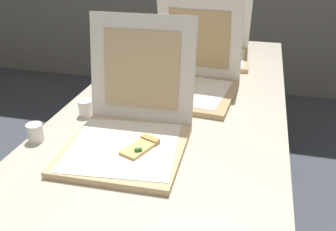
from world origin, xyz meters
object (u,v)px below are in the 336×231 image
(table, at_px, (173,120))
(cup_white_near_left, at_px, (35,132))
(pizza_box_front, at_px, (129,130))
(cup_white_far, at_px, (139,72))
(pizza_box_back, at_px, (214,49))
(cup_white_mid, at_px, (114,89))
(pizza_box_middle, at_px, (191,80))
(cup_white_near_center, at_px, (86,108))

(table, bearing_deg, cup_white_near_left, -139.11)
(pizza_box_front, distance_m, cup_white_far, 0.62)
(cup_white_far, bearing_deg, pizza_box_back, 52.29)
(pizza_box_front, distance_m, cup_white_mid, 0.42)
(pizza_box_front, height_order, pizza_box_back, pizza_box_front)
(pizza_box_back, relative_size, cup_white_far, 6.51)
(pizza_box_front, relative_size, pizza_box_middle, 1.10)
(table, xyz_separation_m, cup_white_far, (-0.25, 0.30, 0.08))
(table, relative_size, cup_white_mid, 35.72)
(table, distance_m, pizza_box_front, 0.32)
(table, relative_size, pizza_box_front, 4.92)
(cup_white_near_left, bearing_deg, cup_white_near_center, 69.23)
(pizza_box_back, height_order, cup_white_near_center, pizza_box_back)
(table, distance_m, cup_white_near_left, 0.54)
(pizza_box_front, xyz_separation_m, pizza_box_back, (0.14, 1.00, -0.00))
(pizza_box_back, relative_size, cup_white_near_center, 6.51)
(pizza_box_front, height_order, cup_white_far, pizza_box_front)
(cup_white_near_center, relative_size, cup_white_near_left, 1.00)
(pizza_box_front, relative_size, cup_white_near_center, 7.26)
(pizza_box_back, height_order, cup_white_near_left, pizza_box_back)
(pizza_box_back, relative_size, cup_white_mid, 6.51)
(cup_white_mid, bearing_deg, pizza_box_front, -61.38)
(table, xyz_separation_m, pizza_box_middle, (0.04, 0.19, 0.10))
(pizza_box_front, relative_size, cup_white_near_left, 7.26)
(cup_white_near_center, height_order, cup_white_near_left, same)
(table, height_order, pizza_box_back, pizza_box_back)
(pizza_box_middle, relative_size, cup_white_mid, 6.58)
(table, xyz_separation_m, cup_white_near_left, (-0.40, -0.35, 0.08))
(table, distance_m, cup_white_near_center, 0.35)
(cup_white_near_center, distance_m, cup_white_near_left, 0.23)
(pizza_box_front, height_order, cup_white_near_left, pizza_box_front)
(table, xyz_separation_m, pizza_box_back, (0.06, 0.70, 0.10))
(table, bearing_deg, cup_white_far, 129.10)
(pizza_box_front, bearing_deg, cup_white_near_left, -172.48)
(pizza_box_front, relative_size, pizza_box_back, 1.11)
(pizza_box_middle, bearing_deg, pizza_box_front, -98.83)
(table, bearing_deg, pizza_box_middle, 79.68)
(cup_white_far, bearing_deg, cup_white_near_center, -99.67)
(table, distance_m, cup_white_far, 0.40)
(pizza_box_front, bearing_deg, pizza_box_back, 80.15)
(pizza_box_middle, bearing_deg, cup_white_near_center, -133.24)
(table, height_order, pizza_box_front, pizza_box_front)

